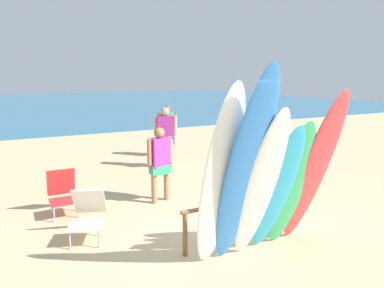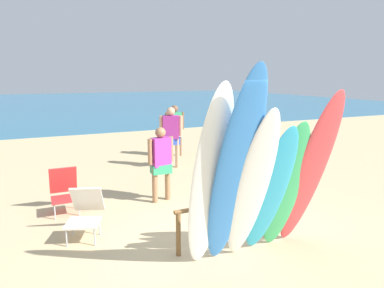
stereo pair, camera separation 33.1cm
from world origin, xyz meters
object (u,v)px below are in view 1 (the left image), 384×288
object	(u,v)px
surfboard_green_4	(290,186)
beach_chair_red	(63,191)
beachgoer_photographing	(160,160)
beachgoer_by_water	(165,133)
surfboard_teal_3	(277,191)
surfboard_blue_1	(244,175)
surfboard_rack	(241,210)
surfboard_white_2	(260,189)
surfboard_red_5	(314,171)
beachgoer_midbeach	(168,127)
beach_chair_blue	(88,212)
surfboard_white_0	(219,183)

from	to	relation	value
surfboard_green_4	beach_chair_red	bearing A→B (deg)	137.63
beachgoer_photographing	beachgoer_by_water	world-z (taller)	beachgoer_by_water
surfboard_teal_3	surfboard_blue_1	bearing A→B (deg)	-166.56
surfboard_rack	beachgoer_by_water	distance (m)	4.74
surfboard_white_2	surfboard_red_5	bearing A→B (deg)	8.67
surfboard_white_2	beachgoer_by_water	xyz separation A→B (m)	(0.95, 5.38, -0.12)
surfboard_rack	beachgoer_by_water	xyz separation A→B (m)	(0.73, 4.66, 0.47)
surfboard_blue_1	beachgoer_midbeach	bearing A→B (deg)	77.49
surfboard_rack	surfboard_white_2	world-z (taller)	surfboard_white_2
beachgoer_by_water	beach_chair_blue	world-z (taller)	beachgoer_by_water
surfboard_white_0	surfboard_white_2	distance (m)	0.59
surfboard_green_4	beach_chair_blue	size ratio (longest dim) A/B	2.38
surfboard_white_2	beachgoer_midbeach	bearing A→B (deg)	81.24
surfboard_red_5	beachgoer_photographing	xyz separation A→B (m)	(-1.23, 2.85, -0.31)
surfboard_rack	beachgoer_midbeach	distance (m)	6.09
surfboard_green_4	surfboard_red_5	xyz separation A→B (m)	(0.36, -0.07, 0.20)
surfboard_teal_3	beachgoer_midbeach	size ratio (longest dim) A/B	1.27
surfboard_blue_1	beachgoer_midbeach	distance (m)	6.97
beachgoer_photographing	surfboard_white_2	bearing A→B (deg)	-98.33
surfboard_red_5	beach_chair_red	world-z (taller)	surfboard_red_5
surfboard_rack	beachgoer_midbeach	bearing A→B (deg)	77.30
surfboard_white_0	beach_chair_blue	size ratio (longest dim) A/B	2.97
surfboard_teal_3	surfboard_rack	bearing A→B (deg)	104.41
beachgoer_midbeach	beachgoer_by_water	distance (m)	1.41
surfboard_blue_1	beach_chair_red	size ratio (longest dim) A/B	3.43
beach_chair_red	surfboard_rack	bearing A→B (deg)	-47.21
surfboard_rack	beach_chair_blue	size ratio (longest dim) A/B	2.32
surfboard_white_2	beach_chair_blue	world-z (taller)	surfboard_white_2
surfboard_rack	beachgoer_by_water	world-z (taller)	beachgoer_by_water
surfboard_white_0	beach_chair_blue	world-z (taller)	surfboard_white_0
surfboard_rack	surfboard_white_0	xyz separation A→B (m)	(-0.80, -0.64, 0.74)
surfboard_green_4	beachgoer_by_water	size ratio (longest dim) A/B	1.22
beach_chair_red	beachgoer_by_water	bearing A→B (deg)	35.90
surfboard_white_0	surfboard_blue_1	distance (m)	0.32
beach_chair_blue	beachgoer_midbeach	bearing A→B (deg)	74.74
surfboard_rack	surfboard_white_2	size ratio (longest dim) A/B	0.86
surfboard_green_4	beachgoer_by_water	xyz separation A→B (m)	(0.29, 5.23, -0.01)
beachgoer_midbeach	beach_chair_blue	world-z (taller)	beachgoer_midbeach
surfboard_blue_1	beachgoer_by_water	distance (m)	5.59
beachgoer_photographing	beachgoer_by_water	distance (m)	2.71
beachgoer_by_water	surfboard_teal_3	bearing A→B (deg)	-69.23
surfboard_white_0	beach_chair_blue	xyz separation A→B (m)	(-1.27, 1.86, -0.83)
surfboard_white_0	surfboard_red_5	size ratio (longest dim) A/B	1.03
surfboard_white_2	surfboard_red_5	size ratio (longest dim) A/B	0.93
beachgoer_photographing	beachgoer_midbeach	xyz separation A→B (m)	(1.77, 3.72, 0.06)
surfboard_white_2	beachgoer_photographing	size ratio (longest dim) A/B	1.53
surfboard_white_0	beachgoer_photographing	size ratio (longest dim) A/B	1.69
surfboard_teal_3	beach_chair_red	distance (m)	3.96
beach_chair_red	beach_chair_blue	xyz separation A→B (m)	(0.22, -1.23, -0.01)
surfboard_red_5	surfboard_blue_1	bearing A→B (deg)	-176.37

